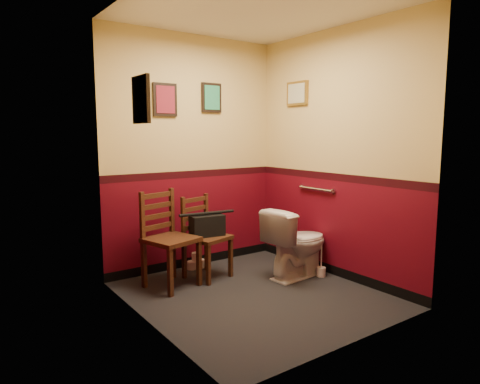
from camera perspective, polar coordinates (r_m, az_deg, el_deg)
name	(u,v)px	position (r m, az deg, el deg)	size (l,w,h in m)	color
floor	(255,295)	(4.33, 1.98, -13.59)	(2.20, 2.40, 0.00)	black
ceiling	(256,8)	(4.19, 2.16, 23.30)	(2.20, 2.40, 0.00)	silver
wall_back	(193,153)	(5.05, -6.30, 5.13)	(2.20, 2.70, 0.00)	#530713
wall_front	(357,166)	(3.18, 15.39, 3.37)	(2.20, 2.70, 0.00)	#530713
wall_left	(146,163)	(3.48, -12.46, 3.83)	(2.40, 2.70, 0.00)	#530713
wall_right	(335,155)	(4.79, 12.59, 4.86)	(2.40, 2.70, 0.00)	#530713
grab_bar	(316,189)	(4.98, 10.08, 0.40)	(0.05, 0.56, 0.06)	silver
framed_print_back_a	(165,100)	(4.88, -9.96, 12.03)	(0.28, 0.04, 0.36)	black
framed_print_back_b	(211,98)	(5.17, -3.82, 12.44)	(0.26, 0.04, 0.34)	black
framed_print_left	(141,100)	(3.59, -13.03, 11.92)	(0.04, 0.30, 0.38)	black
framed_print_right	(297,93)	(5.21, 7.63, 12.90)	(0.04, 0.34, 0.28)	olive
toilet	(297,243)	(4.79, 7.60, -6.78)	(0.43, 0.78, 0.76)	white
toilet_brush	(321,271)	(4.93, 10.75, -10.31)	(0.10, 0.10, 0.37)	silver
chair_left	(168,239)	(4.51, -9.55, -6.18)	(0.57, 0.57, 1.00)	#502B18
chair_right	(205,237)	(4.75, -4.75, -5.98)	(0.52, 0.52, 0.90)	#502B18
handbag	(207,225)	(4.69, -4.40, -4.45)	(0.39, 0.23, 0.27)	black
tp_stack	(196,262)	(5.13, -5.87, -9.25)	(0.22, 0.12, 0.19)	silver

